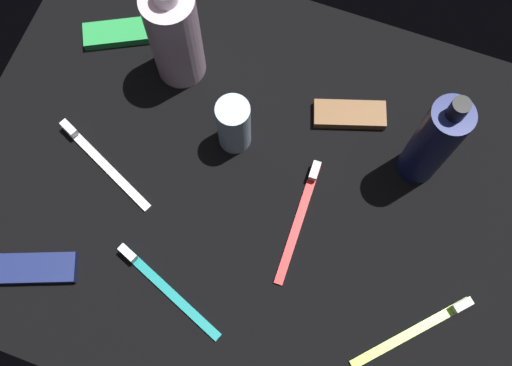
{
  "coord_description": "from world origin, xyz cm",
  "views": [
    {
      "loc": [
        8.64,
        -23.65,
        81.82
      ],
      "look_at": [
        0.0,
        0.0,
        3.0
      ],
      "focal_mm": 42.68,
      "sensor_mm": 36.0,
      "label": 1
    }
  ],
  "objects_px": {
    "toothbrush_lime": "(419,328)",
    "snack_bar_navy": "(37,268)",
    "toothbrush_red": "(301,214)",
    "lotion_bottle": "(433,142)",
    "snack_bar_brown": "(350,114)",
    "snack_bar_green": "(118,33)",
    "deodorant_stick": "(234,125)",
    "toothbrush_teal": "(163,286)",
    "toothbrush_white": "(100,160)",
    "bodywash_bottle": "(175,36)"
  },
  "relations": [
    {
      "from": "lotion_bottle",
      "to": "deodorant_stick",
      "type": "distance_m",
      "value": 0.26
    },
    {
      "from": "toothbrush_lime",
      "to": "snack_bar_green",
      "type": "height_order",
      "value": "toothbrush_lime"
    },
    {
      "from": "snack_bar_brown",
      "to": "snack_bar_navy",
      "type": "xyz_separation_m",
      "value": [
        -0.33,
        -0.36,
        0.0
      ]
    },
    {
      "from": "toothbrush_lime",
      "to": "deodorant_stick",
      "type": "bearing_deg",
      "value": 152.25
    },
    {
      "from": "toothbrush_red",
      "to": "toothbrush_teal",
      "type": "distance_m",
      "value": 0.21
    },
    {
      "from": "bodywash_bottle",
      "to": "snack_bar_green",
      "type": "height_order",
      "value": "bodywash_bottle"
    },
    {
      "from": "deodorant_stick",
      "to": "toothbrush_red",
      "type": "relative_size",
      "value": 0.57
    },
    {
      "from": "lotion_bottle",
      "to": "snack_bar_brown",
      "type": "height_order",
      "value": "lotion_bottle"
    },
    {
      "from": "toothbrush_red",
      "to": "toothbrush_lime",
      "type": "height_order",
      "value": "same"
    },
    {
      "from": "lotion_bottle",
      "to": "bodywash_bottle",
      "type": "bearing_deg",
      "value": 174.98
    },
    {
      "from": "snack_bar_brown",
      "to": "snack_bar_navy",
      "type": "height_order",
      "value": "same"
    },
    {
      "from": "toothbrush_teal",
      "to": "deodorant_stick",
      "type": "bearing_deg",
      "value": 86.25
    },
    {
      "from": "toothbrush_white",
      "to": "snack_bar_navy",
      "type": "distance_m",
      "value": 0.17
    },
    {
      "from": "lotion_bottle",
      "to": "snack_bar_brown",
      "type": "xyz_separation_m",
      "value": [
        -0.11,
        0.04,
        -0.09
      ]
    },
    {
      "from": "toothbrush_white",
      "to": "deodorant_stick",
      "type": "bearing_deg",
      "value": 30.2
    },
    {
      "from": "bodywash_bottle",
      "to": "snack_bar_green",
      "type": "xyz_separation_m",
      "value": [
        -0.11,
        0.02,
        -0.08
      ]
    },
    {
      "from": "toothbrush_lime",
      "to": "snack_bar_navy",
      "type": "relative_size",
      "value": 1.35
    },
    {
      "from": "lotion_bottle",
      "to": "snack_bar_navy",
      "type": "distance_m",
      "value": 0.55
    },
    {
      "from": "deodorant_stick",
      "to": "bodywash_bottle",
      "type": "bearing_deg",
      "value": 144.87
    },
    {
      "from": "toothbrush_lime",
      "to": "snack_bar_navy",
      "type": "distance_m",
      "value": 0.51
    },
    {
      "from": "toothbrush_red",
      "to": "snack_bar_green",
      "type": "distance_m",
      "value": 0.39
    },
    {
      "from": "toothbrush_white",
      "to": "toothbrush_lime",
      "type": "bearing_deg",
      "value": -8.21
    },
    {
      "from": "toothbrush_teal",
      "to": "snack_bar_green",
      "type": "bearing_deg",
      "value": 122.65
    },
    {
      "from": "toothbrush_white",
      "to": "toothbrush_lime",
      "type": "height_order",
      "value": "same"
    },
    {
      "from": "lotion_bottle",
      "to": "toothbrush_lime",
      "type": "xyz_separation_m",
      "value": [
        0.06,
        -0.22,
        -0.09
      ]
    },
    {
      "from": "lotion_bottle",
      "to": "toothbrush_red",
      "type": "height_order",
      "value": "lotion_bottle"
    },
    {
      "from": "toothbrush_teal",
      "to": "snack_bar_brown",
      "type": "xyz_separation_m",
      "value": [
        0.16,
        0.32,
        0.0
      ]
    },
    {
      "from": "deodorant_stick",
      "to": "toothbrush_teal",
      "type": "height_order",
      "value": "deodorant_stick"
    },
    {
      "from": "snack_bar_navy",
      "to": "snack_bar_brown",
      "type": "bearing_deg",
      "value": 26.27
    },
    {
      "from": "bodywash_bottle",
      "to": "deodorant_stick",
      "type": "height_order",
      "value": "bodywash_bottle"
    },
    {
      "from": "snack_bar_navy",
      "to": "deodorant_stick",
      "type": "bearing_deg",
      "value": 34.41
    },
    {
      "from": "toothbrush_white",
      "to": "snack_bar_green",
      "type": "height_order",
      "value": "toothbrush_white"
    },
    {
      "from": "bodywash_bottle",
      "to": "deodorant_stick",
      "type": "xyz_separation_m",
      "value": [
        0.12,
        -0.08,
        -0.04
      ]
    },
    {
      "from": "snack_bar_brown",
      "to": "lotion_bottle",
      "type": "bearing_deg",
      "value": -38.55
    },
    {
      "from": "toothbrush_white",
      "to": "snack_bar_brown",
      "type": "bearing_deg",
      "value": 31.06
    },
    {
      "from": "deodorant_stick",
      "to": "toothbrush_white",
      "type": "xyz_separation_m",
      "value": [
        -0.17,
        -0.1,
        -0.05
      ]
    },
    {
      "from": "toothbrush_lime",
      "to": "toothbrush_teal",
      "type": "distance_m",
      "value": 0.34
    },
    {
      "from": "toothbrush_white",
      "to": "snack_bar_brown",
      "type": "height_order",
      "value": "toothbrush_white"
    },
    {
      "from": "toothbrush_lime",
      "to": "snack_bar_green",
      "type": "xyz_separation_m",
      "value": [
        -0.55,
        0.27,
        0.0
      ]
    },
    {
      "from": "toothbrush_red",
      "to": "snack_bar_brown",
      "type": "height_order",
      "value": "toothbrush_red"
    },
    {
      "from": "toothbrush_white",
      "to": "snack_bar_green",
      "type": "xyz_separation_m",
      "value": [
        -0.06,
        0.2,
        0.0
      ]
    },
    {
      "from": "deodorant_stick",
      "to": "toothbrush_lime",
      "type": "bearing_deg",
      "value": -27.75
    },
    {
      "from": "lotion_bottle",
      "to": "toothbrush_red",
      "type": "xyz_separation_m",
      "value": [
        -0.13,
        -0.12,
        -0.09
      ]
    },
    {
      "from": "deodorant_stick",
      "to": "snack_bar_brown",
      "type": "bearing_deg",
      "value": 32.04
    },
    {
      "from": "bodywash_bottle",
      "to": "toothbrush_teal",
      "type": "bearing_deg",
      "value": -72.17
    },
    {
      "from": "deodorant_stick",
      "to": "snack_bar_navy",
      "type": "height_order",
      "value": "deodorant_stick"
    },
    {
      "from": "snack_bar_navy",
      "to": "snack_bar_green",
      "type": "xyz_separation_m",
      "value": [
        -0.04,
        0.37,
        0.0
      ]
    },
    {
      "from": "toothbrush_lime",
      "to": "snack_bar_brown",
      "type": "relative_size",
      "value": 1.35
    },
    {
      "from": "bodywash_bottle",
      "to": "toothbrush_red",
      "type": "xyz_separation_m",
      "value": [
        0.24,
        -0.16,
        -0.08
      ]
    },
    {
      "from": "lotion_bottle",
      "to": "toothbrush_white",
      "type": "xyz_separation_m",
      "value": [
        -0.42,
        -0.15,
        -0.09
      ]
    }
  ]
}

